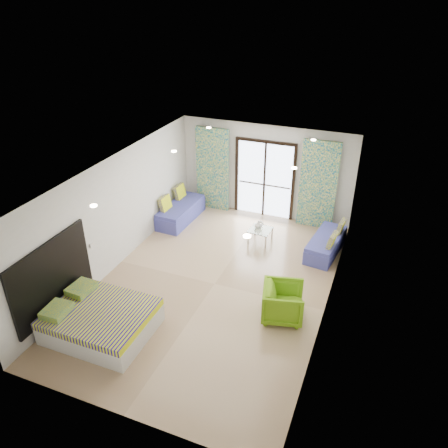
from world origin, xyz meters
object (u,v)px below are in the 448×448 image
at_px(bed, 100,320).
at_px(daybed_right, 326,244).
at_px(daybed_left, 180,211).
at_px(armchair, 283,301).
at_px(coffee_table, 260,231).

distance_m(bed, daybed_right, 5.78).
height_order(daybed_left, armchair, daybed_left).
distance_m(daybed_left, armchair, 4.89).
distance_m(daybed_left, daybed_right, 4.24).
bearing_deg(daybed_left, daybed_right, -0.74).
distance_m(daybed_right, coffee_table, 1.72).
xyz_separation_m(bed, daybed_left, (-0.64, 4.75, -0.00)).
xyz_separation_m(daybed_left, coffee_table, (2.51, -0.32, 0.05)).
relative_size(daybed_left, armchair, 2.19).
height_order(bed, coffee_table, bed).
xyz_separation_m(daybed_left, daybed_right, (4.23, -0.21, -0.02)).
distance_m(coffee_table, armchair, 3.01).
relative_size(daybed_left, coffee_table, 2.81).
height_order(bed, daybed_right, daybed_right).
bearing_deg(bed, daybed_right, 51.62).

